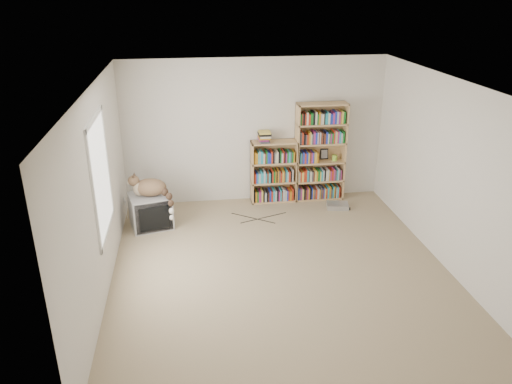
{
  "coord_description": "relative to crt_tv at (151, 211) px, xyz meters",
  "views": [
    {
      "loc": [
        -1.15,
        -5.75,
        3.58
      ],
      "look_at": [
        -0.2,
        1.0,
        0.75
      ],
      "focal_mm": 35.0,
      "sensor_mm": 36.0,
      "label": 1
    }
  ],
  "objects": [
    {
      "name": "ceiling",
      "position": [
        1.8,
        -1.61,
        2.23
      ],
      "size": [
        4.5,
        5.0,
        0.02
      ],
      "primitive_type": "cube",
      "color": "white",
      "rests_on": "wall_back"
    },
    {
      "name": "framed_print",
      "position": [
        3.04,
        0.83,
        0.54
      ],
      "size": [
        0.14,
        0.05,
        0.19
      ],
      "primitive_type": "cube",
      "rotation": [
        -0.17,
        0.0,
        0.0
      ],
      "color": "black",
      "rests_on": "bookcase_tall"
    },
    {
      "name": "floor_cables",
      "position": [
        1.67,
        0.16,
        -0.26
      ],
      "size": [
        1.2,
        0.7,
        0.01
      ],
      "primitive_type": null,
      "color": "black",
      "rests_on": "floor"
    },
    {
      "name": "wall_outlet",
      "position": [
        -0.44,
        0.34,
        0.05
      ],
      "size": [
        0.01,
        0.08,
        0.13
      ],
      "primitive_type": "cube",
      "color": "silver",
      "rests_on": "wall_left"
    },
    {
      "name": "dvd_player",
      "position": [
        3.16,
        0.25,
        -0.22
      ],
      "size": [
        0.41,
        0.33,
        0.08
      ],
      "primitive_type": "cube",
      "rotation": [
        0.0,
        0.0,
        -0.19
      ],
      "color": "#AFAFB4",
      "rests_on": "floor"
    },
    {
      "name": "cat",
      "position": [
        0.07,
        -0.07,
        0.37
      ],
      "size": [
        0.73,
        0.6,
        0.6
      ],
      "rotation": [
        0.0,
        0.0,
        -0.09
      ],
      "color": "#392917",
      "rests_on": "crt_tv"
    },
    {
      "name": "floor",
      "position": [
        1.8,
        -1.61,
        -0.27
      ],
      "size": [
        4.5,
        5.0,
        0.01
      ],
      "primitive_type": "cube",
      "color": "tan",
      "rests_on": "ground"
    },
    {
      "name": "crt_tv",
      "position": [
        0.0,
        0.0,
        0.0
      ],
      "size": [
        0.73,
        0.69,
        0.54
      ],
      "rotation": [
        0.0,
        0.0,
        0.25
      ],
      "color": "#99999B",
      "rests_on": "floor"
    },
    {
      "name": "bookcase_tall",
      "position": [
        2.93,
        0.75,
        0.56
      ],
      "size": [
        0.87,
        0.3,
        1.74
      ],
      "color": "tan",
      "rests_on": "floor"
    },
    {
      "name": "green_mug",
      "position": [
        3.2,
        0.73,
        0.49
      ],
      "size": [
        0.09,
        0.09,
        0.1
      ],
      "primitive_type": "cylinder",
      "color": "#90C839",
      "rests_on": "bookcase_tall"
    },
    {
      "name": "wall_front",
      "position": [
        1.8,
        -4.11,
        0.98
      ],
      "size": [
        4.5,
        0.02,
        2.5
      ],
      "primitive_type": "cube",
      "color": "silver",
      "rests_on": "floor"
    },
    {
      "name": "bookcase_short",
      "position": [
        2.11,
        0.75,
        0.24
      ],
      "size": [
        0.8,
        0.3,
        1.1
      ],
      "color": "tan",
      "rests_on": "floor"
    },
    {
      "name": "wall_right",
      "position": [
        4.05,
        -1.61,
        0.98
      ],
      "size": [
        0.02,
        5.0,
        2.5
      ],
      "primitive_type": "cube",
      "color": "silver",
      "rests_on": "floor"
    },
    {
      "name": "wall_left",
      "position": [
        -0.45,
        -1.61,
        0.98
      ],
      "size": [
        0.02,
        5.0,
        2.5
      ],
      "primitive_type": "cube",
      "color": "silver",
      "rests_on": "floor"
    },
    {
      "name": "window",
      "position": [
        -0.44,
        -1.41,
        1.13
      ],
      "size": [
        0.02,
        1.22,
        1.52
      ],
      "primitive_type": "cube",
      "color": "white",
      "rests_on": "wall_left"
    },
    {
      "name": "wall_back",
      "position": [
        1.8,
        0.89,
        0.98
      ],
      "size": [
        4.5,
        0.02,
        2.5
      ],
      "primitive_type": "cube",
      "color": "silver",
      "rests_on": "floor"
    },
    {
      "name": "book_stack",
      "position": [
        1.93,
        0.75,
        0.92
      ],
      "size": [
        0.21,
        0.28,
        0.18
      ],
      "primitive_type": "cube",
      "color": "#AA2A16",
      "rests_on": "bookcase_short"
    }
  ]
}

